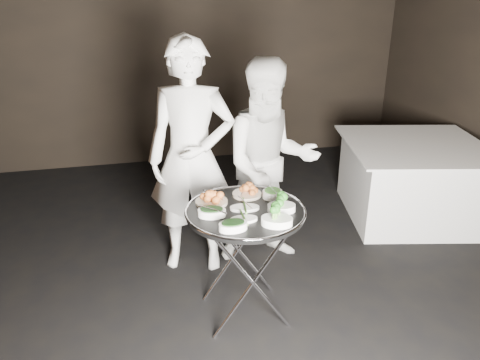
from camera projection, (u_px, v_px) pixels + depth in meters
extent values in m
cube|color=black|center=(224.00, 344.00, 3.04)|extent=(6.00, 7.00, 0.05)
cube|color=black|center=(164.00, 42.00, 5.62)|extent=(6.00, 0.05, 3.00)
cylinder|color=silver|center=(253.00, 283.00, 2.97)|extent=(0.53, 0.02, 0.78)
cylinder|color=silver|center=(253.00, 283.00, 2.97)|extent=(0.53, 0.02, 0.78)
cylinder|color=silver|center=(238.00, 250.00, 3.34)|extent=(0.53, 0.02, 0.78)
cylinder|color=silver|center=(238.00, 250.00, 3.34)|extent=(0.53, 0.02, 0.78)
cylinder|color=silver|center=(211.00, 221.00, 2.96)|extent=(0.02, 0.45, 0.02)
cylinder|color=silver|center=(279.00, 214.00, 3.06)|extent=(0.02, 0.45, 0.02)
cylinder|color=black|center=(245.00, 212.00, 3.00)|extent=(0.76, 0.76, 0.03)
torus|color=silver|center=(245.00, 210.00, 2.99)|extent=(0.78, 0.78, 0.02)
cylinder|color=beige|center=(211.00, 202.00, 3.08)|extent=(0.21, 0.21, 0.02)
cylinder|color=beige|center=(247.00, 194.00, 3.19)|extent=(0.20, 0.20, 0.02)
cylinder|color=white|center=(272.00, 194.00, 3.16)|extent=(0.13, 0.13, 0.05)
cylinder|color=silver|center=(213.00, 195.00, 3.08)|extent=(0.10, 0.19, 0.01)
cylinder|color=silver|center=(245.00, 189.00, 3.17)|extent=(0.11, 0.18, 0.01)
cylinder|color=silver|center=(274.00, 191.00, 3.13)|extent=(0.03, 0.21, 0.01)
cylinder|color=silver|center=(213.00, 209.00, 2.88)|extent=(0.15, 0.15, 0.01)
cylinder|color=silver|center=(281.00, 202.00, 2.97)|extent=(0.15, 0.15, 0.01)
cylinder|color=silver|center=(245.00, 202.00, 2.98)|extent=(0.05, 0.20, 0.01)
imported|color=silver|center=(192.00, 159.00, 3.55)|extent=(0.75, 0.59, 1.83)
imported|color=silver|center=(270.00, 164.00, 3.69)|extent=(0.83, 0.66, 1.65)
cube|color=silver|center=(411.00, 181.00, 4.56)|extent=(1.16, 1.16, 0.72)
cube|color=silver|center=(417.00, 145.00, 4.42)|extent=(1.30, 1.30, 0.02)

